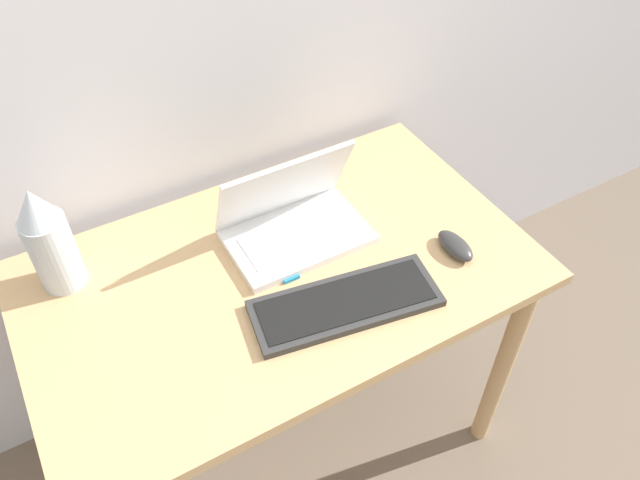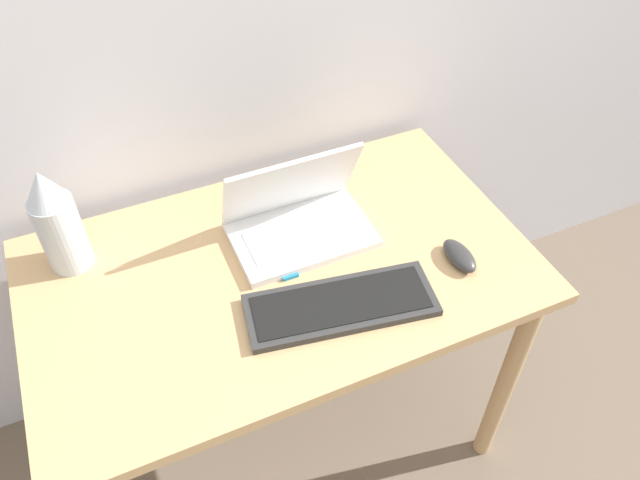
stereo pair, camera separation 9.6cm
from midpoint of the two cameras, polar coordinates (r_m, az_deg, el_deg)
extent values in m
cube|color=silver|center=(1.48, -14.38, 20.40)|extent=(6.00, 0.05, 2.50)
cube|color=tan|center=(1.45, -5.62, -3.19)|extent=(1.16, 0.69, 0.03)
cylinder|color=tan|center=(1.81, 14.90, -11.15)|extent=(0.05, 0.05, 0.75)
cylinder|color=tan|center=(1.90, -23.40, -10.86)|extent=(0.05, 0.05, 0.75)
cylinder|color=tan|center=(2.09, 4.64, 0.25)|extent=(0.05, 0.05, 0.75)
cube|color=white|center=(1.50, -3.97, 0.32)|extent=(0.33, 0.22, 0.02)
cube|color=silver|center=(1.48, -3.80, 0.37)|extent=(0.27, 0.12, 0.00)
cube|color=white|center=(1.47, -5.25, 4.78)|extent=(0.33, 0.10, 0.20)
cube|color=black|center=(1.47, -5.44, 5.13)|extent=(0.29, 0.08, 0.17)
cube|color=#2D2D2D|center=(1.36, 0.32, -5.90)|extent=(0.43, 0.22, 0.02)
cube|color=black|center=(1.35, 0.32, -5.63)|extent=(0.39, 0.18, 0.00)
ellipsoid|color=#2D2D2D|center=(1.49, 10.46, -0.59)|extent=(0.06, 0.11, 0.03)
cylinder|color=silver|center=(1.48, -24.91, -1.07)|extent=(0.10, 0.10, 0.19)
cone|color=silver|center=(1.40, -26.54, 2.73)|extent=(0.09, 0.09, 0.08)
cube|color=#1E7FB7|center=(1.43, -4.98, -3.03)|extent=(0.04, 0.06, 0.01)
camera|label=1|loc=(0.05, -92.03, -2.04)|focal=35.00mm
camera|label=2|loc=(0.05, 87.97, 2.04)|focal=35.00mm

